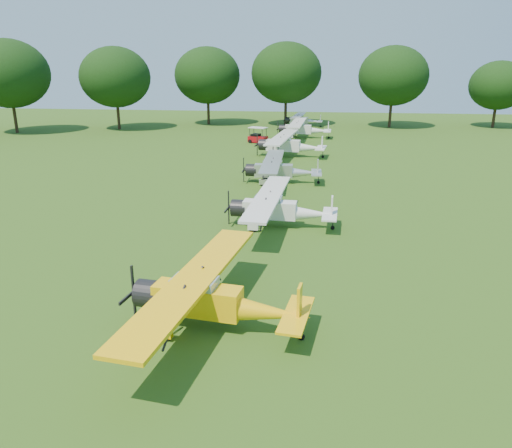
% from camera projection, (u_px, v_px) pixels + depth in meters
% --- Properties ---
extents(ground, '(160.00, 160.00, 0.00)m').
position_uv_depth(ground, '(248.00, 251.00, 27.10)').
color(ground, '#214C13').
rests_on(ground, ground).
extents(tree_belt, '(137.36, 130.27, 14.52)m').
position_uv_depth(tree_belt, '(320.00, 100.00, 24.33)').
color(tree_belt, '#321C13').
rests_on(tree_belt, ground).
extents(aircraft_2, '(7.19, 11.42, 2.24)m').
position_uv_depth(aircraft_2, '(211.00, 297.00, 18.94)').
color(aircraft_2, yellow).
rests_on(aircraft_2, ground).
extents(aircraft_3, '(6.89, 10.96, 2.16)m').
position_uv_depth(aircraft_3, '(278.00, 207.00, 30.79)').
color(aircraft_3, silver).
rests_on(aircraft_3, ground).
extents(aircraft_4, '(6.70, 10.65, 2.10)m').
position_uv_depth(aircraft_4, '(280.00, 169.00, 42.06)').
color(aircraft_4, silver).
rests_on(aircraft_4, ground).
extents(aircraft_5, '(7.62, 12.12, 2.38)m').
position_uv_depth(aircraft_5, '(288.00, 144.00, 53.72)').
color(aircraft_5, silver).
rests_on(aircraft_5, ground).
extents(aircraft_6, '(7.28, 11.58, 2.28)m').
position_uv_depth(aircraft_6, '(302.00, 128.00, 67.06)').
color(aircraft_6, silver).
rests_on(aircraft_6, ground).
extents(aircraft_7, '(6.15, 9.80, 1.93)m').
position_uv_depth(aircraft_7, '(302.00, 119.00, 78.93)').
color(aircraft_7, silver).
rests_on(aircraft_7, ground).
extents(golf_cart, '(2.61, 2.08, 1.96)m').
position_uv_depth(golf_cart, '(258.00, 138.00, 63.12)').
color(golf_cart, '#A40B12').
rests_on(golf_cart, ground).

